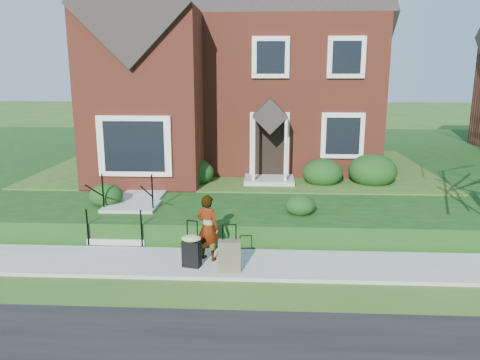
# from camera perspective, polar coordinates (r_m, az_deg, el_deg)

# --- Properties ---
(ground) EXTENTS (120.00, 120.00, 0.00)m
(ground) POSITION_cam_1_polar(r_m,az_deg,el_deg) (10.42, -2.96, -10.33)
(ground) COLOR #2D5119
(ground) RESTS_ON ground
(sidewalk) EXTENTS (60.00, 1.60, 0.08)m
(sidewalk) POSITION_cam_1_polar(r_m,az_deg,el_deg) (10.40, -2.97, -10.13)
(sidewalk) COLOR #9E9B93
(sidewalk) RESTS_ON ground
(terrace) EXTENTS (44.00, 20.00, 0.60)m
(terrace) POSITION_cam_1_polar(r_m,az_deg,el_deg) (20.98, 11.10, 2.20)
(terrace) COLOR #133B10
(terrace) RESTS_ON ground
(walkway) EXTENTS (1.20, 6.00, 0.06)m
(walkway) POSITION_cam_1_polar(r_m,az_deg,el_deg) (15.34, -10.38, -0.41)
(walkway) COLOR #9E9B93
(walkway) RESTS_ON terrace
(main_house) EXTENTS (10.40, 10.20, 9.40)m
(main_house) POSITION_cam_1_polar(r_m,az_deg,el_deg) (19.21, -0.73, 16.35)
(main_house) COLOR maroon
(main_house) RESTS_ON terrace
(front_steps) EXTENTS (1.40, 2.02, 1.50)m
(front_steps) POSITION_cam_1_polar(r_m,az_deg,el_deg) (12.44, -13.66, -4.45)
(front_steps) COLOR #9E9B93
(front_steps) RESTS_ON ground
(foundation_shrubs) EXTENTS (10.11, 4.61, 1.08)m
(foundation_shrubs) POSITION_cam_1_polar(r_m,az_deg,el_deg) (14.95, 0.80, 1.22)
(foundation_shrubs) COLOR #0F340F
(foundation_shrubs) RESTS_ON terrace
(woman) EXTENTS (0.63, 0.54, 1.47)m
(woman) POSITION_cam_1_polar(r_m,az_deg,el_deg) (10.29, -3.95, -5.80)
(woman) COLOR #999999
(woman) RESTS_ON sidewalk
(suitcase_black) EXTENTS (0.49, 0.44, 1.01)m
(suitcase_black) POSITION_cam_1_polar(r_m,az_deg,el_deg) (10.05, -5.93, -8.37)
(suitcase_black) COLOR black
(suitcase_black) RESTS_ON sidewalk
(suitcase_olive) EXTENTS (0.48, 0.29, 1.01)m
(suitcase_olive) POSITION_cam_1_polar(r_m,az_deg,el_deg) (9.80, -1.31, -9.23)
(suitcase_olive) COLOR brown
(suitcase_olive) RESTS_ON sidewalk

